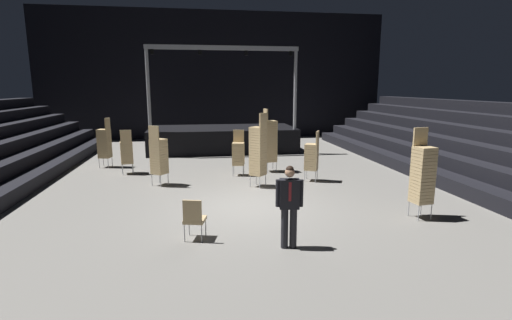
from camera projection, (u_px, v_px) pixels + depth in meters
The scene contains 14 objects.
ground_plane at pixel (247, 209), 10.70m from camera, with size 22.00×30.00×0.10m, color slate.
arena_end_wall at pixel (216, 76), 24.49m from camera, with size 22.00×0.30×8.00m, color black.
bleacher_bank_right at pixel (503, 146), 12.72m from camera, with size 4.50×24.00×2.70m.
stage_riser at pixel (223, 138), 20.12m from camera, with size 7.49×3.57×5.19m.
man_with_tie at pixel (289, 202), 7.80m from camera, with size 0.57×0.29×1.75m.
chair_stack_front_left at pixel (423, 174), 9.60m from camera, with size 0.49×0.49×2.31m.
chair_stack_front_right at pixel (104, 143), 15.79m from camera, with size 0.52×0.52×2.05m.
chair_stack_mid_left at pixel (127, 152), 14.63m from camera, with size 0.52×0.52×1.71m.
chair_stack_mid_right at pixel (238, 153), 14.37m from camera, with size 0.52×0.52×1.71m.
chair_stack_mid_centre at pixel (159, 156), 12.85m from camera, with size 0.61×0.61×2.05m.
chair_stack_rear_left at pixel (270, 141), 14.93m from camera, with size 0.51×0.51×2.48m.
chair_stack_rear_right at pixel (258, 150), 12.65m from camera, with size 0.62×0.62×2.48m.
chair_stack_rear_centre at pixel (312, 156), 13.48m from camera, with size 0.59×0.59×1.79m.
loose_chair_near_man at pixel (194, 217), 8.28m from camera, with size 0.53×0.53×0.95m.
Camera 1 is at (-1.32, -10.17, 3.31)m, focal length 26.82 mm.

